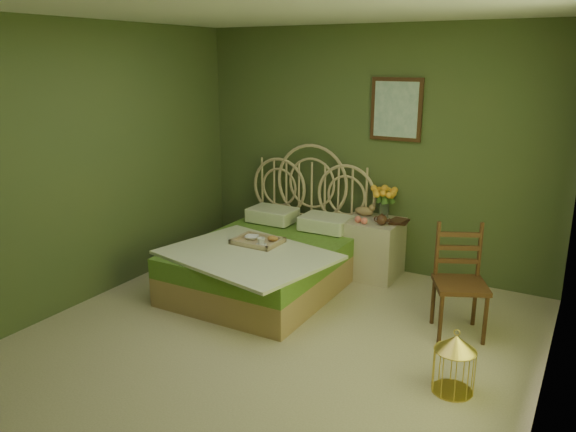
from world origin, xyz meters
The scene contains 14 objects.
floor centered at (0.00, 0.00, 0.00)m, with size 4.50×4.50×0.00m, color #C3B58D.
ceiling centered at (0.00, 0.00, 2.60)m, with size 4.50×4.50×0.00m, color silver.
wall_back centered at (0.00, 2.25, 1.30)m, with size 4.00×4.00×0.00m, color #44562D.
wall_left centered at (-2.00, 0.00, 1.30)m, with size 4.50×4.50×0.00m, color #44562D.
wall_right centered at (2.00, 0.00, 1.30)m, with size 4.50×4.50×0.00m, color #44562D.
wall_art centered at (0.26, 2.22, 1.75)m, with size 0.54×0.04×0.64m.
bed centered at (-0.65, 1.21, 0.29)m, with size 1.69×2.14×1.32m.
nightstand centered at (0.16, 1.99, 0.37)m, with size 0.56×0.56×1.05m.
chair centered at (1.28, 1.15, 0.52)m, with size 0.55×0.55×0.94m.
birdcage centered at (1.46, 0.19, 0.21)m, with size 0.28×0.28×0.43m.
book_lower centered at (0.34, 2.00, 0.63)m, with size 0.18×0.24×0.02m, color #381E0F.
book_upper centered at (0.34, 2.00, 0.65)m, with size 0.15×0.21×0.02m, color #472819.
cereal_bowl centered at (-0.78, 1.07, 0.53)m, with size 0.14×0.14×0.03m, color white.
coffee_cup centered at (-0.60, 0.96, 0.55)m, with size 0.08×0.08×0.07m, color white.
Camera 1 is at (2.16, -3.39, 2.26)m, focal length 35.00 mm.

